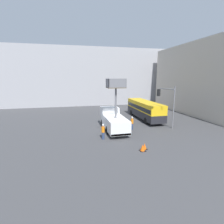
% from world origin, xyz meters
% --- Properties ---
extents(ground_plane, '(120.00, 120.00, 0.00)m').
position_xyz_m(ground_plane, '(0.00, 0.00, 0.00)').
color(ground_plane, '#424244').
extents(building_backdrop_far, '(44.00, 10.00, 14.73)m').
position_xyz_m(building_backdrop_far, '(0.00, 26.37, 7.37)').
color(building_backdrop_far, '#9E9EA3').
rests_on(building_backdrop_far, ground_plane).
extents(building_backdrop_side, '(10.00, 28.00, 13.68)m').
position_xyz_m(building_backdrop_side, '(22.02, 5.14, 6.84)').
color(building_backdrop_side, '#BCB2A3').
rests_on(building_backdrop_side, ground_plane).
extents(utility_truck, '(2.48, 7.43, 7.04)m').
position_xyz_m(utility_truck, '(0.66, -0.56, 1.55)').
color(utility_truck, white).
rests_on(utility_truck, ground_plane).
extents(city_bus, '(2.59, 10.71, 3.10)m').
position_xyz_m(city_bus, '(7.58, 4.73, 1.83)').
color(city_bus, '#232328').
rests_on(city_bus, ground_plane).
extents(traffic_light_pole, '(2.97, 2.72, 5.97)m').
position_xyz_m(traffic_light_pole, '(8.18, -1.82, 4.00)').
color(traffic_light_pole, slate).
rests_on(traffic_light_pole, ground_plane).
extents(road_worker_near_truck, '(0.38, 0.38, 1.86)m').
position_xyz_m(road_worker_near_truck, '(-1.34, -3.82, 0.93)').
color(road_worker_near_truck, navy).
rests_on(road_worker_near_truck, ground_plane).
extents(road_worker_directing, '(0.38, 0.38, 1.86)m').
position_xyz_m(road_worker_directing, '(3.31, -0.85, 0.93)').
color(road_worker_directing, navy).
rests_on(road_worker_directing, ground_plane).
extents(traffic_cone_near_truck, '(0.59, 0.59, 0.67)m').
position_xyz_m(traffic_cone_near_truck, '(1.86, -8.06, 0.32)').
color(traffic_cone_near_truck, black).
rests_on(traffic_cone_near_truck, ground_plane).
extents(traffic_cone_mid_road, '(0.54, 0.54, 0.62)m').
position_xyz_m(traffic_cone_mid_road, '(2.23, -7.69, 0.29)').
color(traffic_cone_mid_road, black).
rests_on(traffic_cone_mid_road, ground_plane).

